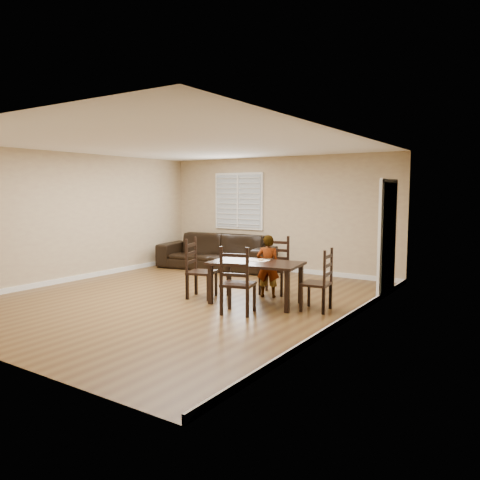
% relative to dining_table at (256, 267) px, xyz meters
% --- Properties ---
extents(ground, '(7.00, 7.00, 0.00)m').
position_rel_dining_table_xyz_m(ground, '(-1.30, -0.37, -0.62)').
color(ground, brown).
rests_on(ground, ground).
extents(room, '(6.04, 7.04, 2.72)m').
position_rel_dining_table_xyz_m(room, '(-1.27, -0.19, 1.18)').
color(room, tan).
rests_on(room, ground).
extents(dining_table, '(1.63, 1.07, 0.71)m').
position_rel_dining_table_xyz_m(dining_table, '(0.00, 0.00, 0.00)').
color(dining_table, black).
rests_on(dining_table, ground).
extents(chair_near, '(0.56, 0.53, 1.07)m').
position_rel_dining_table_xyz_m(chair_near, '(-0.15, 0.97, -0.14)').
color(chair_near, black).
rests_on(chair_near, ground).
extents(chair_far, '(0.58, 0.56, 1.07)m').
position_rel_dining_table_xyz_m(chair_far, '(0.14, -0.81, -0.14)').
color(chair_far, black).
rests_on(chair_far, ground).
extents(chair_left, '(0.57, 0.59, 1.07)m').
position_rel_dining_table_xyz_m(chair_left, '(-1.16, -0.19, -0.14)').
color(chair_left, black).
rests_on(chair_left, ground).
extents(chair_right, '(0.47, 0.50, 1.00)m').
position_rel_dining_table_xyz_m(chair_right, '(1.15, 0.17, -0.17)').
color(chair_right, black).
rests_on(chair_right, ground).
extents(child, '(0.48, 0.40, 1.12)m').
position_rel_dining_table_xyz_m(child, '(-0.08, 0.55, -0.06)').
color(child, gray).
rests_on(child, ground).
extents(napkin, '(0.30, 0.30, 0.00)m').
position_rel_dining_table_xyz_m(napkin, '(-0.02, 0.17, 0.09)').
color(napkin, beige).
rests_on(napkin, dining_table).
extents(donut, '(0.09, 0.09, 0.03)m').
position_rel_dining_table_xyz_m(donut, '(-0.01, 0.17, 0.11)').
color(donut, '#DDA24F').
rests_on(donut, napkin).
extents(sofa, '(3.02, 1.57, 0.84)m').
position_rel_dining_table_xyz_m(sofa, '(-2.66, 2.54, -0.20)').
color(sofa, black).
rests_on(sofa, ground).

